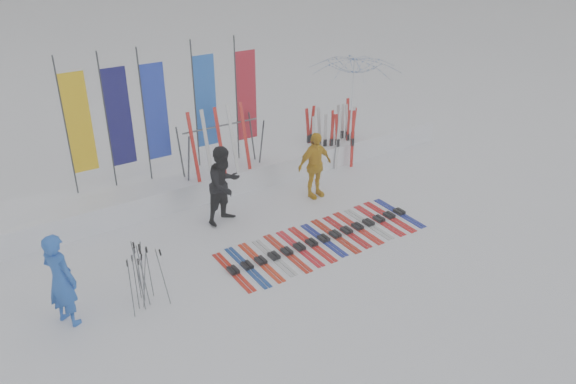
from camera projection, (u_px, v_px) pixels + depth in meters
ground at (323, 268)px, 11.35m from camera, size 120.00×120.00×0.00m
snow_bank at (219, 174)px, 14.66m from camera, size 14.00×1.60×0.60m
person_blue at (61, 280)px, 9.50m from camera, size 0.69×0.77×1.77m
person_black at (224, 185)px, 12.69m from camera, size 1.06×0.93×1.85m
person_yellow at (315, 165)px, 13.85m from camera, size 1.02×0.47×1.69m
tent_canopy at (353, 95)px, 17.55m from camera, size 3.71×3.74×2.58m
ski_row at (324, 239)px, 12.30m from camera, size 4.65×1.70×0.07m
pole_cluster at (143, 278)px, 10.05m from camera, size 0.69×0.56×1.23m
feather_flags at (163, 110)px, 13.29m from camera, size 4.71×0.27×3.20m
ski_rack at (221, 141)px, 13.84m from camera, size 2.04×0.80×1.23m
upright_skis at (335, 135)px, 15.82m from camera, size 1.57×0.92×1.69m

